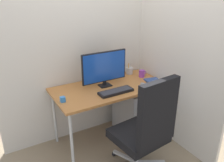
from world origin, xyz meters
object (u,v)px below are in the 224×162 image
(office_chair, at_px, (146,128))
(pen_holder, at_px, (130,71))
(notebook, at_px, (153,81))
(filing_cabinet, at_px, (134,110))
(monitor, at_px, (104,68))
(coffee_mug, at_px, (142,74))
(desk_clamp_accessory, at_px, (63,99))
(keyboard, at_px, (116,92))
(mouse, at_px, (143,84))

(office_chair, height_order, pen_holder, office_chair)
(office_chair, bearing_deg, notebook, 46.62)
(filing_cabinet, relative_size, monitor, 1.11)
(pen_holder, bearing_deg, coffee_mug, -66.88)
(pen_holder, height_order, desk_clamp_accessory, pen_holder)
(keyboard, distance_m, mouse, 0.39)
(keyboard, xyz_separation_m, desk_clamp_accessory, (-0.59, 0.09, 0.01))
(pen_holder, distance_m, desk_clamp_accessory, 1.12)
(mouse, bearing_deg, monitor, 155.73)
(monitor, height_order, notebook, monitor)
(keyboard, height_order, mouse, mouse)
(mouse, distance_m, notebook, 0.20)
(desk_clamp_accessory, bearing_deg, filing_cabinet, 5.61)
(office_chair, height_order, desk_clamp_accessory, office_chair)
(monitor, bearing_deg, desk_clamp_accessory, -165.05)
(keyboard, distance_m, notebook, 0.58)
(notebook, relative_size, desk_clamp_accessory, 3.16)
(office_chair, bearing_deg, monitor, 92.85)
(keyboard, distance_m, pen_holder, 0.64)
(keyboard, xyz_separation_m, coffee_mug, (0.55, 0.25, 0.03))
(monitor, relative_size, coffee_mug, 5.11)
(coffee_mug, bearing_deg, filing_cabinet, -157.93)
(keyboard, bearing_deg, monitor, 92.48)
(office_chair, bearing_deg, desk_clamp_accessory, 135.04)
(filing_cabinet, height_order, monitor, monitor)
(office_chair, relative_size, desk_clamp_accessory, 19.72)
(notebook, xyz_separation_m, coffee_mug, (-0.02, 0.20, 0.04))
(filing_cabinet, xyz_separation_m, notebook, (0.18, -0.13, 0.43))
(notebook, bearing_deg, monitor, 175.25)
(coffee_mug, bearing_deg, pen_holder, 113.12)
(keyboard, height_order, pen_holder, pen_holder)
(monitor, distance_m, coffee_mug, 0.59)
(office_chair, relative_size, keyboard, 2.73)
(keyboard, bearing_deg, mouse, 0.44)
(notebook, bearing_deg, office_chair, -120.27)
(keyboard, bearing_deg, pen_holder, 41.89)
(pen_holder, xyz_separation_m, coffee_mug, (0.08, -0.18, 0.00))
(monitor, bearing_deg, office_chair, -87.15)
(filing_cabinet, xyz_separation_m, mouse, (-0.01, -0.18, 0.44))
(mouse, distance_m, coffee_mug, 0.30)
(monitor, distance_m, pen_holder, 0.55)
(desk_clamp_accessory, bearing_deg, pen_holder, 17.60)
(mouse, relative_size, notebook, 0.54)
(office_chair, height_order, coffee_mug, office_chair)
(monitor, relative_size, keyboard, 1.40)
(keyboard, xyz_separation_m, notebook, (0.58, 0.06, -0.01))
(filing_cabinet, relative_size, pen_holder, 4.01)
(filing_cabinet, height_order, pen_holder, pen_holder)
(notebook, bearing_deg, pen_holder, 117.71)
(filing_cabinet, xyz_separation_m, coffee_mug, (0.16, 0.06, 0.47))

